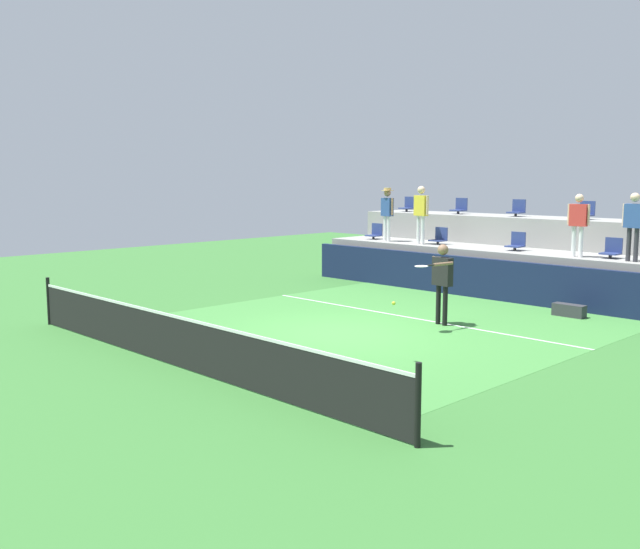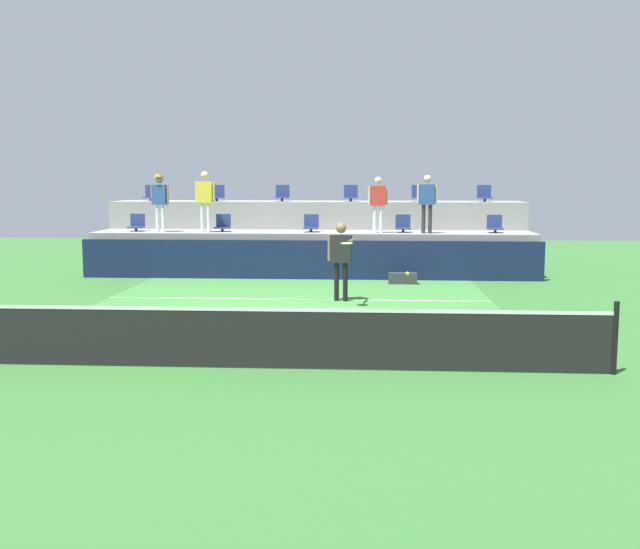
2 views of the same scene
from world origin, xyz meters
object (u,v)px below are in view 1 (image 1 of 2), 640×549
stadium_chair_lower_left (440,237)px  stadium_chair_upper_mid_left (517,209)px  stadium_chair_upper_left (460,207)px  stadium_chair_lower_right (612,250)px  stadium_chair_lower_far_left (375,233)px  spectator_in_white (578,219)px  spectator_with_hat (387,209)px  tennis_player (442,275)px  tennis_ball (394,303)px  stadium_chair_lower_center (517,243)px  stadium_chair_upper_mid_right (586,212)px  stadium_chair_upper_far_left (408,205)px  spectator_leaning_on_rail (634,220)px  equipment_bag (569,310)px  spectator_in_grey (421,209)px

stadium_chair_lower_left → stadium_chair_upper_mid_left: stadium_chair_upper_mid_left is taller
stadium_chair_upper_left → stadium_chair_upper_mid_left: (2.11, 0.00, 0.00)m
stadium_chair_lower_right → stadium_chair_upper_left: (-5.88, 1.80, 0.85)m
stadium_chair_lower_far_left → stadium_chair_upper_mid_left: (4.20, 1.80, 0.85)m
stadium_chair_lower_far_left → stadium_chair_upper_left: size_ratio=1.00×
spectator_in_white → spectator_with_hat: bearing=-180.0°
tennis_player → spectator_with_hat: spectator_with_hat is taller
tennis_player → tennis_ball: tennis_player is taller
stadium_chair_lower_center → stadium_chair_upper_left: 3.74m
tennis_player → spectator_in_white: size_ratio=1.12×
stadium_chair_upper_mid_left → stadium_chair_upper_mid_right: bearing=0.0°
spectator_in_white → stadium_chair_upper_mid_left: bearing=144.2°
spectator_with_hat → tennis_ball: 10.52m
stadium_chair_upper_far_left → spectator_with_hat: (0.89, -2.18, -0.02)m
stadium_chair_lower_far_left → stadium_chair_lower_center: (5.26, 0.00, 0.00)m
stadium_chair_lower_center → stadium_chair_lower_right: bearing=0.0°
stadium_chair_upper_far_left → spectator_with_hat: bearing=-67.8°
spectator_leaning_on_rail → spectator_in_white: bearing=180.0°
tennis_player → spectator_with_hat: bearing=139.9°
stadium_chair_lower_center → stadium_chair_upper_left: bearing=150.4°
stadium_chair_upper_mid_right → spectator_in_white: (0.84, -2.18, -0.10)m
stadium_chair_upper_left → spectator_in_white: bearing=-23.1°
stadium_chair_lower_far_left → spectator_leaning_on_rail: spectator_leaning_on_rail is taller
stadium_chair_upper_mid_right → spectator_with_hat: size_ratio=0.30×
stadium_chair_upper_far_left → equipment_bag: stadium_chair_upper_far_left is taller
stadium_chair_upper_mid_left → stadium_chair_upper_mid_right: size_ratio=1.00×
stadium_chair_lower_center → stadium_chair_lower_right: 2.71m
equipment_bag → tennis_player: bearing=-117.5°
stadium_chair_upper_mid_left → spectator_in_grey: spectator_in_grey is taller
stadium_chair_lower_far_left → spectator_in_grey: size_ratio=0.29×
stadium_chair_upper_mid_left → spectator_in_grey: 2.98m
stadium_chair_upper_mid_right → spectator_with_hat: 5.97m
stadium_chair_lower_far_left → stadium_chair_lower_center: size_ratio=1.00×
spectator_in_grey → tennis_ball: size_ratio=26.14×
stadium_chair_lower_far_left → stadium_chair_upper_mid_left: bearing=23.2°
stadium_chair_lower_far_left → equipment_bag: size_ratio=0.68×
stadium_chair_lower_far_left → stadium_chair_lower_right: size_ratio=1.00×
stadium_chair_lower_center → spectator_leaning_on_rail: spectator_leaning_on_rail is taller
spectator_leaning_on_rail → tennis_ball: spectator_leaning_on_rail is taller
stadium_chair_lower_left → spectator_leaning_on_rail: (6.01, -0.38, 0.79)m
stadium_chair_upper_left → spectator_in_white: (5.13, -2.18, -0.10)m
stadium_chair_lower_left → spectator_in_white: spectator_in_white is taller
stadium_chair_lower_left → spectator_in_grey: (-0.44, -0.38, 0.87)m
stadium_chair_lower_far_left → spectator_leaning_on_rail: 8.67m
spectator_leaning_on_rail → tennis_player: bearing=-116.5°
stadium_chair_lower_center → tennis_ball: stadium_chair_lower_center is taller
stadium_chair_upper_far_left → stadium_chair_upper_mid_left: (4.26, 0.00, 0.00)m
stadium_chair_upper_mid_left → stadium_chair_upper_left: bearing=180.0°
spectator_leaning_on_rail → equipment_bag: bearing=-114.5°
stadium_chair_lower_center → stadium_chair_upper_mid_right: 2.29m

